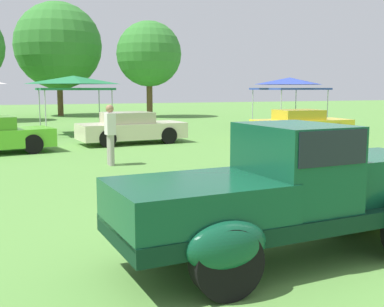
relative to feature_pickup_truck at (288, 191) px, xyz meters
name	(u,v)px	position (x,y,z in m)	size (l,w,h in m)	color
ground_plane	(323,246)	(0.71, 0.17, -0.87)	(120.00, 120.00, 0.00)	#568C3D
feature_pickup_truck	(288,191)	(0.00, 0.00, 0.00)	(4.58, 1.99, 1.70)	black
show_car_cream	(131,128)	(1.48, 12.92, -0.27)	(4.21, 2.02, 1.22)	beige
show_car_yellow	(301,124)	(8.80, 12.10, -0.27)	(4.31, 1.97, 1.22)	yellow
spectator_by_row	(110,133)	(-0.44, 8.04, 0.05)	(0.24, 0.40, 1.69)	#9E998E
canopy_tent_center_field	(74,82)	(0.06, 17.59, 1.56)	(3.21, 3.21, 2.71)	#B7B7BC
canopy_tent_right_field	(290,83)	(11.44, 16.97, 1.56)	(3.20, 3.20, 2.71)	#B7B7BC
treeline_center	(58,46)	(1.33, 33.15, 4.47)	(6.59, 6.59, 8.64)	brown
treeline_mid_right	(149,54)	(7.25, 28.91, 3.74)	(4.76, 4.76, 7.00)	brown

